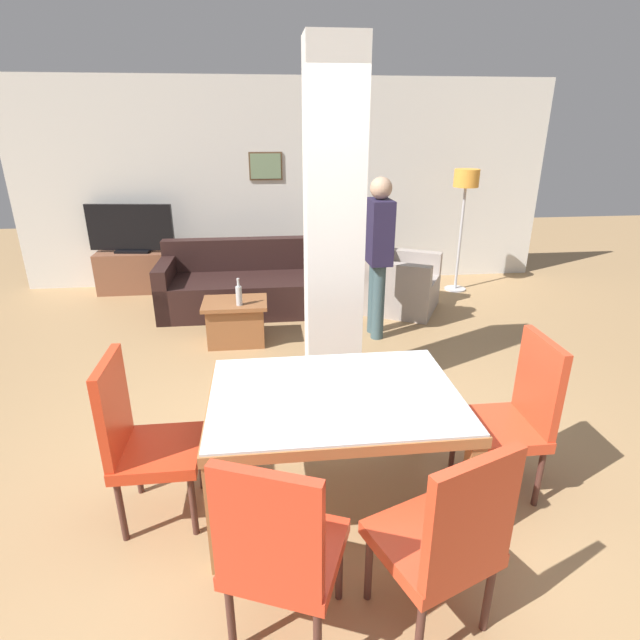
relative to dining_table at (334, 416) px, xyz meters
The scene contains 16 objects.
ground_plane 0.58m from the dining_table, ahead, with size 18.00×18.00×0.00m, color #A27E53.
back_wall 4.64m from the dining_table, 90.01° to the left, with size 7.20×0.09×2.70m.
divider_pillar 1.53m from the dining_table, 82.64° to the left, with size 0.43×0.35×2.70m.
dining_table is the anchor object (origin of this frame).
dining_chair_near_right 0.95m from the dining_table, 68.63° to the right, with size 0.60×0.60×1.01m.
dining_chair_head_left 1.08m from the dining_table, behind, with size 0.46×0.46×1.01m.
dining_chair_head_right 1.09m from the dining_table, ahead, with size 0.46×0.46×1.01m.
dining_chair_near_left 0.93m from the dining_table, 111.85° to the right, with size 0.60×0.60×1.01m.
sofa 3.48m from the dining_table, 99.00° to the left, with size 2.12×0.90×0.81m.
armchair 3.47m from the dining_table, 69.42° to the left, with size 1.13×1.12×0.87m.
coffee_table 2.53m from the dining_table, 105.72° to the left, with size 0.65×0.47×0.46m.
bottle 2.38m from the dining_table, 105.24° to the left, with size 0.06×0.06×0.28m.
tv_stand 4.78m from the dining_table, 115.87° to the left, with size 0.99×0.40×0.54m.
tv_screen 4.78m from the dining_table, 115.87° to the left, with size 1.11×0.26×0.63m.
floor_lamp 4.53m from the dining_table, 60.06° to the left, with size 0.32×0.32×1.59m.
standing_person 2.61m from the dining_table, 72.08° to the left, with size 0.23×0.39×1.66m.
Camera 1 is at (-0.36, -2.41, 2.15)m, focal length 28.00 mm.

